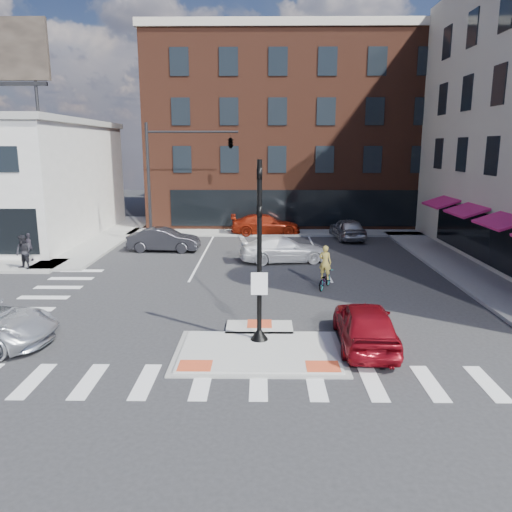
{
  "coord_description": "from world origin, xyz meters",
  "views": [
    {
      "loc": [
        0.09,
        -15.44,
        6.51
      ],
      "look_at": [
        -0.17,
        4.93,
        2.0
      ],
      "focal_mm": 35.0,
      "sensor_mm": 36.0,
      "label": 1
    }
  ],
  "objects_px": {
    "bg_car_red": "(266,225)",
    "pedestrian_a": "(23,252)",
    "red_sedan": "(365,324)",
    "white_pickup": "(283,249)",
    "bg_car_dark": "(164,240)",
    "bg_car_silver": "(347,229)",
    "cyclist": "(325,274)",
    "pedestrian_b": "(29,247)"
  },
  "relations": [
    {
      "from": "red_sedan",
      "to": "bg_car_silver",
      "type": "xyz_separation_m",
      "value": [
        2.63,
        19.41,
        -0.0
      ]
    },
    {
      "from": "red_sedan",
      "to": "pedestrian_a",
      "type": "bearing_deg",
      "value": -29.1
    },
    {
      "from": "bg_car_silver",
      "to": "bg_car_dark",
      "type": "bearing_deg",
      "value": 12.8
    },
    {
      "from": "pedestrian_b",
      "to": "bg_car_red",
      "type": "bearing_deg",
      "value": 27.47
    },
    {
      "from": "pedestrian_a",
      "to": "cyclist",
      "type": "bearing_deg",
      "value": 12.53
    },
    {
      "from": "bg_car_red",
      "to": "cyclist",
      "type": "bearing_deg",
      "value": -172.96
    },
    {
      "from": "pedestrian_b",
      "to": "cyclist",
      "type": "bearing_deg",
      "value": -25.11
    },
    {
      "from": "white_pickup",
      "to": "bg_car_red",
      "type": "bearing_deg",
      "value": -3.16
    },
    {
      "from": "red_sedan",
      "to": "bg_car_dark",
      "type": "distance_m",
      "value": 17.95
    },
    {
      "from": "cyclist",
      "to": "pedestrian_b",
      "type": "height_order",
      "value": "cyclist"
    },
    {
      "from": "white_pickup",
      "to": "bg_car_dark",
      "type": "height_order",
      "value": "bg_car_dark"
    },
    {
      "from": "cyclist",
      "to": "pedestrian_b",
      "type": "relative_size",
      "value": 1.28
    },
    {
      "from": "bg_car_red",
      "to": "pedestrian_b",
      "type": "distance_m",
      "value": 16.44
    },
    {
      "from": "bg_car_silver",
      "to": "white_pickup",
      "type": "bearing_deg",
      "value": 49.53
    },
    {
      "from": "cyclist",
      "to": "pedestrian_a",
      "type": "height_order",
      "value": "cyclist"
    },
    {
      "from": "bg_car_dark",
      "to": "pedestrian_a",
      "type": "bearing_deg",
      "value": 132.67
    },
    {
      "from": "bg_car_silver",
      "to": "bg_car_red",
      "type": "height_order",
      "value": "bg_car_silver"
    },
    {
      "from": "cyclist",
      "to": "bg_car_dark",
      "type": "bearing_deg",
      "value": -18.76
    },
    {
      "from": "red_sedan",
      "to": "pedestrian_a",
      "type": "distance_m",
      "value": 18.75
    },
    {
      "from": "bg_car_silver",
      "to": "pedestrian_b",
      "type": "relative_size",
      "value": 2.79
    },
    {
      "from": "red_sedan",
      "to": "bg_car_dark",
      "type": "height_order",
      "value": "red_sedan"
    },
    {
      "from": "bg_car_dark",
      "to": "cyclist",
      "type": "xyz_separation_m",
      "value": [
        9.1,
        -8.33,
        -0.04
      ]
    },
    {
      "from": "white_pickup",
      "to": "bg_car_dark",
      "type": "bearing_deg",
      "value": 59.5
    },
    {
      "from": "bg_car_red",
      "to": "cyclist",
      "type": "height_order",
      "value": "cyclist"
    },
    {
      "from": "bg_car_silver",
      "to": "pedestrian_b",
      "type": "xyz_separation_m",
      "value": [
        -19.21,
        -7.57,
        0.19
      ]
    },
    {
      "from": "bg_car_dark",
      "to": "bg_car_red",
      "type": "bearing_deg",
      "value": -43.54
    },
    {
      "from": "red_sedan",
      "to": "bg_car_silver",
      "type": "height_order",
      "value": "red_sedan"
    },
    {
      "from": "bg_car_dark",
      "to": "red_sedan",
      "type": "bearing_deg",
      "value": -144.98
    },
    {
      "from": "pedestrian_b",
      "to": "pedestrian_a",
      "type": "bearing_deg",
      "value": -80.77
    },
    {
      "from": "white_pickup",
      "to": "pedestrian_b",
      "type": "bearing_deg",
      "value": 82.56
    },
    {
      "from": "bg_car_dark",
      "to": "cyclist",
      "type": "relative_size",
      "value": 2.16
    },
    {
      "from": "white_pickup",
      "to": "bg_car_silver",
      "type": "xyz_separation_m",
      "value": [
        4.83,
        7.12,
        0.04
      ]
    },
    {
      "from": "red_sedan",
      "to": "pedestrian_a",
      "type": "xyz_separation_m",
      "value": [
        -15.96,
        9.84,
        0.29
      ]
    },
    {
      "from": "bg_car_dark",
      "to": "pedestrian_b",
      "type": "distance_m",
      "value": 7.74
    },
    {
      "from": "bg_car_red",
      "to": "pedestrian_a",
      "type": "xyz_separation_m",
      "value": [
        -12.8,
        -11.5,
        0.3
      ]
    },
    {
      "from": "pedestrian_a",
      "to": "pedestrian_b",
      "type": "relative_size",
      "value": 1.13
    },
    {
      "from": "pedestrian_a",
      "to": "pedestrian_b",
      "type": "distance_m",
      "value": 2.09
    },
    {
      "from": "bg_car_silver",
      "to": "cyclist",
      "type": "xyz_separation_m",
      "value": [
        -3.13,
        -12.57,
        -0.07
      ]
    },
    {
      "from": "bg_car_dark",
      "to": "pedestrian_a",
      "type": "relative_size",
      "value": 2.46
    },
    {
      "from": "white_pickup",
      "to": "bg_car_silver",
      "type": "bearing_deg",
      "value": -43.42
    },
    {
      "from": "white_pickup",
      "to": "bg_car_dark",
      "type": "xyz_separation_m",
      "value": [
        -7.4,
        2.88,
        0.01
      ]
    },
    {
      "from": "bg_car_silver",
      "to": "bg_car_red",
      "type": "bearing_deg",
      "value": -24.69
    }
  ]
}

